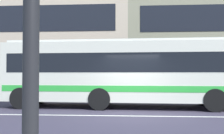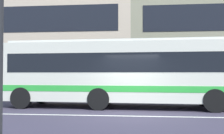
# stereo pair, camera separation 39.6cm
# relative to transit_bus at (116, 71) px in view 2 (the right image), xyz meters

# --- Properties ---
(ground_plane) EXTENTS (160.00, 160.00, 0.00)m
(ground_plane) POSITION_rel_transit_bus_xyz_m (0.73, -2.62, -1.78)
(ground_plane) COLOR #393344
(lane_centre_line) EXTENTS (60.00, 0.16, 0.01)m
(lane_centre_line) POSITION_rel_transit_bus_xyz_m (0.73, -2.62, -1.78)
(lane_centre_line) COLOR silver
(lane_centre_line) RESTS_ON ground_plane
(apartment_block_left) EXTENTS (23.71, 9.50, 10.33)m
(apartment_block_left) POSITION_rel_transit_bus_xyz_m (-11.32, 11.65, 3.38)
(apartment_block_left) COLOR #BCA88F
(apartment_block_left) RESTS_ON ground_plane
(transit_bus) EXTENTS (10.82, 2.97, 3.24)m
(transit_bus) POSITION_rel_transit_bus_xyz_m (0.00, 0.00, 0.00)
(transit_bus) COLOR beige
(transit_bus) RESTS_ON ground_plane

